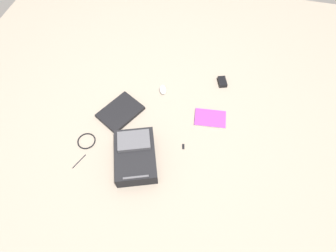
# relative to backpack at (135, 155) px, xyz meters

# --- Properties ---
(ground_plane) EXTENTS (4.09, 4.09, 0.00)m
(ground_plane) POSITION_rel_backpack_xyz_m (-0.12, -0.31, -0.07)
(ground_plane) COLOR gray
(backpack) EXTENTS (0.42, 0.49, 0.16)m
(backpack) POSITION_rel_backpack_xyz_m (0.00, 0.00, 0.00)
(backpack) COLOR black
(backpack) RESTS_ON ground_plane
(laptop) EXTENTS (0.39, 0.43, 0.03)m
(laptop) POSITION_rel_backpack_xyz_m (0.25, -0.38, -0.05)
(laptop) COLOR black
(laptop) RESTS_ON ground_plane
(book_manual) EXTENTS (0.27, 0.19, 0.02)m
(book_manual) POSITION_rel_backpack_xyz_m (-0.50, -0.50, -0.06)
(book_manual) COLOR silver
(book_manual) RESTS_ON ground_plane
(computer_mouse) EXTENTS (0.09, 0.12, 0.03)m
(computer_mouse) POSITION_rel_backpack_xyz_m (-0.04, -0.70, -0.05)
(computer_mouse) COLOR silver
(computer_mouse) RESTS_ON ground_plane
(cable_coil) EXTENTS (0.15, 0.15, 0.01)m
(cable_coil) POSITION_rel_backpack_xyz_m (0.43, -0.06, -0.06)
(cable_coil) COLOR black
(cable_coil) RESTS_ON ground_plane
(power_brick) EXTENTS (0.10, 0.13, 0.03)m
(power_brick) POSITION_rel_backpack_xyz_m (-0.55, -0.91, -0.05)
(power_brick) COLOR black
(power_brick) RESTS_ON ground_plane
(pen_black) EXTENTS (0.06, 0.13, 0.01)m
(pen_black) POSITION_rel_backpack_xyz_m (0.42, 0.12, -0.07)
(pen_black) COLOR black
(pen_black) RESTS_ON ground_plane
(usb_stick) EXTENTS (0.03, 0.05, 0.01)m
(usb_stick) POSITION_rel_backpack_xyz_m (-0.33, -0.19, -0.07)
(usb_stick) COLOR black
(usb_stick) RESTS_ON ground_plane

